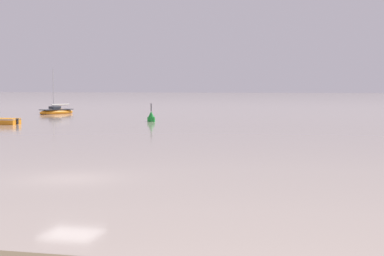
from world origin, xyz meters
The scene contains 3 objects.
ground_plane centered at (0.00, 0.00, 0.00)m, with size 800.00×800.00×0.00m, color gray.
sailboat_moored_0 centered at (-30.22, 59.74, 0.31)m, with size 4.20×6.55×7.04m.
channel_buoy centered at (-10.03, 43.27, 0.46)m, with size 0.90×0.90×2.30m.
Camera 1 is at (11.54, -24.69, 4.04)m, focal length 57.14 mm.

